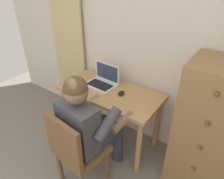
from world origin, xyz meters
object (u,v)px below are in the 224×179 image
(chair, at_px, (76,150))
(person_seated, at_px, (89,124))
(dresser, at_px, (208,130))
(computer_mouse, at_px, (121,93))
(desk, at_px, (110,99))
(laptop, at_px, (103,81))
(desk_clock, at_px, (71,86))

(chair, relative_size, person_seated, 0.73)
(dresser, distance_m, person_seated, 1.06)
(person_seated, xyz_separation_m, computer_mouse, (0.01, 0.52, 0.06))
(chair, bearing_deg, desk, 99.76)
(dresser, distance_m, laptop, 1.19)
(person_seated, distance_m, laptop, 0.65)
(chair, bearing_deg, dresser, 39.11)
(laptop, bearing_deg, computer_mouse, -11.16)
(dresser, bearing_deg, laptop, 179.28)
(chair, distance_m, desk_clock, 0.77)
(computer_mouse, height_order, desk_clock, computer_mouse)
(desk, distance_m, computer_mouse, 0.20)
(chair, bearing_deg, laptop, 109.36)
(dresser, relative_size, chair, 1.47)
(person_seated, relative_size, desk_clock, 13.16)
(chair, relative_size, desk_clock, 9.63)
(desk, xyz_separation_m, dresser, (1.03, 0.05, 0.04))
(chair, height_order, laptop, laptop)
(person_seated, distance_m, computer_mouse, 0.52)
(desk_clock, bearing_deg, desk, 25.07)
(dresser, relative_size, laptop, 3.60)
(laptop, xyz_separation_m, computer_mouse, (0.29, -0.06, -0.04))
(person_seated, relative_size, computer_mouse, 11.84)
(person_seated, bearing_deg, laptop, 116.17)
(chair, height_order, desk_clock, chair)
(dresser, height_order, desk_clock, dresser)
(chair, xyz_separation_m, computer_mouse, (0.03, 0.70, 0.25))
(laptop, bearing_deg, dresser, -0.72)
(laptop, height_order, computer_mouse, laptop)
(desk, height_order, desk_clock, desk_clock)
(dresser, xyz_separation_m, person_seated, (-0.90, -0.56, 0.03))
(laptop, distance_m, desk_clock, 0.37)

